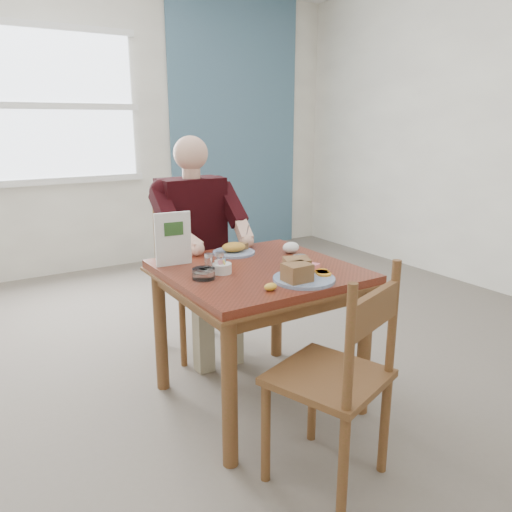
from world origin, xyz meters
TOP-DOWN VIEW (x-y plane):
  - floor at (0.00, 0.00)m, footprint 6.00×6.00m
  - wall_back at (0.00, 3.00)m, footprint 5.50×0.00m
  - accent_panel at (1.60, 2.98)m, footprint 1.60×0.02m
  - lemon_wedge at (-0.14, -0.33)m, footprint 0.07×0.06m
  - napkin at (0.31, 0.15)m, footprint 0.12×0.11m
  - metal_dish at (0.30, 0.05)m, footprint 0.08×0.08m
  - window at (-0.40, 2.97)m, footprint 1.72×0.04m
  - table at (0.00, 0.00)m, footprint 0.92×0.92m
  - chair_far at (0.00, 0.80)m, footprint 0.42×0.42m
  - chair_near at (-0.07, -0.71)m, footprint 0.54×0.54m
  - diner at (0.00, 0.71)m, footprint 0.53×0.56m
  - near_plate at (0.05, -0.29)m, footprint 0.33×0.33m
  - far_plate at (0.04, 0.30)m, footprint 0.26×0.26m
  - caddy at (-0.20, 0.01)m, footprint 0.12×0.12m
  - shakers at (-0.22, 0.05)m, footprint 0.10×0.06m
  - creamer at (-0.32, -0.02)m, footprint 0.13×0.13m
  - menu at (-0.34, 0.27)m, footprint 0.19×0.03m

SIDE VIEW (x-z plane):
  - floor at x=0.00m, z-range 0.00..0.00m
  - chair_far at x=0.00m, z-range 0.00..0.95m
  - chair_near at x=-0.07m, z-range 0.00..0.95m
  - table at x=0.00m, z-range 0.26..1.01m
  - metal_dish at x=0.30m, z-range 0.75..0.76m
  - lemon_wedge at x=-0.14m, z-range 0.75..0.78m
  - far_plate at x=0.04m, z-range 0.74..0.81m
  - caddy at x=-0.20m, z-range 0.74..0.81m
  - creamer at x=-0.32m, z-range 0.75..0.80m
  - napkin at x=0.31m, z-range 0.75..0.81m
  - near_plate at x=0.05m, z-range 0.74..0.83m
  - shakers at x=-0.22m, z-range 0.75..0.85m
  - diner at x=0.00m, z-range 0.12..1.50m
  - menu at x=-0.34m, z-range 0.75..1.03m
  - accent_panel at x=1.60m, z-range 0.00..2.80m
  - wall_back at x=0.00m, z-range -1.35..4.15m
  - window at x=-0.40m, z-range 0.89..2.31m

